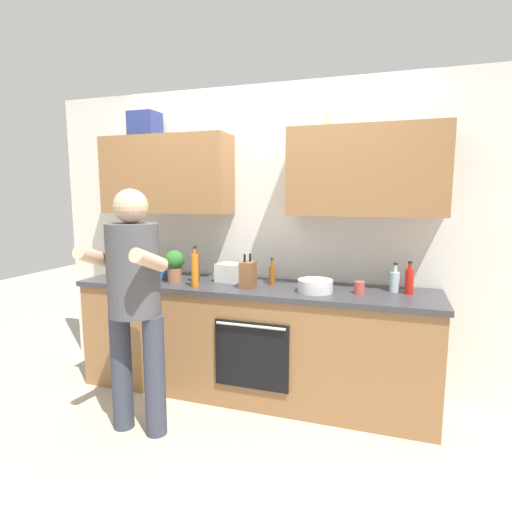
{
  "coord_description": "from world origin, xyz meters",
  "views": [
    {
      "loc": [
        1.05,
        -3.03,
        1.6
      ],
      "look_at": [
        0.07,
        -0.1,
        1.15
      ],
      "focal_mm": 29.19,
      "sensor_mm": 36.0,
      "label": 1
    }
  ],
  "objects_px": {
    "bottle_juice": "(195,270)",
    "cup_ceramic": "(359,288)",
    "bottle_oil": "(144,261)",
    "knife_block": "(247,274)",
    "mixing_bowl": "(315,286)",
    "grocery_bag_produce": "(230,272)",
    "cup_coffee": "(126,274)",
    "cup_tea": "(163,273)",
    "potted_herb": "(174,264)",
    "bottle_water": "(395,281)",
    "bottle_soy": "(146,264)",
    "person_standing": "(134,293)",
    "bottle_vinegar": "(196,267)",
    "bottle_hotsauce": "(409,281)",
    "bottle_syrup": "(272,274)"
  },
  "relations": [
    {
      "from": "bottle_juice",
      "to": "grocery_bag_produce",
      "type": "relative_size",
      "value": 1.62
    },
    {
      "from": "bottle_vinegar",
      "to": "mixing_bowl",
      "type": "height_order",
      "value": "bottle_vinegar"
    },
    {
      "from": "grocery_bag_produce",
      "to": "cup_ceramic",
      "type": "bearing_deg",
      "value": -6.05
    },
    {
      "from": "potted_herb",
      "to": "grocery_bag_produce",
      "type": "height_order",
      "value": "potted_herb"
    },
    {
      "from": "person_standing",
      "to": "bottle_vinegar",
      "type": "height_order",
      "value": "person_standing"
    },
    {
      "from": "person_standing",
      "to": "cup_ceramic",
      "type": "distance_m",
      "value": 1.57
    },
    {
      "from": "bottle_hotsauce",
      "to": "bottle_vinegar",
      "type": "bearing_deg",
      "value": -176.37
    },
    {
      "from": "person_standing",
      "to": "bottle_water",
      "type": "relative_size",
      "value": 7.67
    },
    {
      "from": "bottle_vinegar",
      "to": "bottle_oil",
      "type": "bearing_deg",
      "value": 163.59
    },
    {
      "from": "bottle_vinegar",
      "to": "grocery_bag_produce",
      "type": "relative_size",
      "value": 1.57
    },
    {
      "from": "bottle_water",
      "to": "bottle_vinegar",
      "type": "distance_m",
      "value": 1.55
    },
    {
      "from": "mixing_bowl",
      "to": "cup_coffee",
      "type": "bearing_deg",
      "value": -177.8
    },
    {
      "from": "bottle_soy",
      "to": "knife_block",
      "type": "relative_size",
      "value": 1.12
    },
    {
      "from": "bottle_oil",
      "to": "knife_block",
      "type": "height_order",
      "value": "knife_block"
    },
    {
      "from": "cup_coffee",
      "to": "mixing_bowl",
      "type": "relative_size",
      "value": 0.36
    },
    {
      "from": "bottle_soy",
      "to": "person_standing",
      "type": "bearing_deg",
      "value": -62.32
    },
    {
      "from": "bottle_juice",
      "to": "cup_tea",
      "type": "height_order",
      "value": "bottle_juice"
    },
    {
      "from": "bottle_syrup",
      "to": "cup_ceramic",
      "type": "height_order",
      "value": "bottle_syrup"
    },
    {
      "from": "cup_tea",
      "to": "mixing_bowl",
      "type": "bearing_deg",
      "value": -3.32
    },
    {
      "from": "bottle_oil",
      "to": "knife_block",
      "type": "distance_m",
      "value": 1.1
    },
    {
      "from": "grocery_bag_produce",
      "to": "mixing_bowl",
      "type": "bearing_deg",
      "value": -12.31
    },
    {
      "from": "grocery_bag_produce",
      "to": "knife_block",
      "type": "bearing_deg",
      "value": -38.41
    },
    {
      "from": "person_standing",
      "to": "cup_ceramic",
      "type": "relative_size",
      "value": 18.58
    },
    {
      "from": "cup_coffee",
      "to": "cup_tea",
      "type": "distance_m",
      "value": 0.3
    },
    {
      "from": "bottle_juice",
      "to": "mixing_bowl",
      "type": "xyz_separation_m",
      "value": [
        0.92,
        0.12,
        -0.09
      ]
    },
    {
      "from": "knife_block",
      "to": "potted_herb",
      "type": "bearing_deg",
      "value": -179.87
    },
    {
      "from": "bottle_soy",
      "to": "bottle_hotsauce",
      "type": "xyz_separation_m",
      "value": [
        2.11,
        0.1,
        -0.02
      ]
    },
    {
      "from": "person_standing",
      "to": "grocery_bag_produce",
      "type": "height_order",
      "value": "person_standing"
    },
    {
      "from": "bottle_soy",
      "to": "bottle_water",
      "type": "distance_m",
      "value": 2.02
    },
    {
      "from": "bottle_vinegar",
      "to": "mixing_bowl",
      "type": "bearing_deg",
      "value": -2.95
    },
    {
      "from": "bottle_juice",
      "to": "mixing_bowl",
      "type": "height_order",
      "value": "bottle_juice"
    },
    {
      "from": "bottle_juice",
      "to": "bottle_water",
      "type": "bearing_deg",
      "value": 12.0
    },
    {
      "from": "person_standing",
      "to": "bottle_oil",
      "type": "xyz_separation_m",
      "value": [
        -0.53,
        0.92,
        0.04
      ]
    },
    {
      "from": "mixing_bowl",
      "to": "knife_block",
      "type": "xyz_separation_m",
      "value": [
        -0.52,
        -0.01,
        0.05
      ]
    },
    {
      "from": "bottle_vinegar",
      "to": "bottle_hotsauce",
      "type": "height_order",
      "value": "bottle_vinegar"
    },
    {
      "from": "person_standing",
      "to": "cup_tea",
      "type": "bearing_deg",
      "value": 107.66
    },
    {
      "from": "grocery_bag_produce",
      "to": "potted_herb",
      "type": "bearing_deg",
      "value": -156.95
    },
    {
      "from": "bottle_water",
      "to": "knife_block",
      "type": "xyz_separation_m",
      "value": [
        -1.07,
        -0.21,
        0.02
      ]
    },
    {
      "from": "cup_coffee",
      "to": "mixing_bowl",
      "type": "xyz_separation_m",
      "value": [
        1.59,
        0.06,
        0.0
      ]
    },
    {
      "from": "bottle_juice",
      "to": "grocery_bag_produce",
      "type": "distance_m",
      "value": 0.33
    },
    {
      "from": "bottle_vinegar",
      "to": "knife_block",
      "type": "xyz_separation_m",
      "value": [
        0.47,
        -0.06,
        -0.02
      ]
    },
    {
      "from": "person_standing",
      "to": "bottle_juice",
      "type": "bearing_deg",
      "value": 74.8
    },
    {
      "from": "bottle_vinegar",
      "to": "potted_herb",
      "type": "bearing_deg",
      "value": -158.47
    },
    {
      "from": "bottle_syrup",
      "to": "bottle_vinegar",
      "type": "bearing_deg",
      "value": -170.91
    },
    {
      "from": "bottle_oil",
      "to": "bottle_juice",
      "type": "height_order",
      "value": "bottle_juice"
    },
    {
      "from": "bottle_juice",
      "to": "cup_ceramic",
      "type": "relative_size",
      "value": 3.49
    },
    {
      "from": "mixing_bowl",
      "to": "cup_ceramic",
      "type": "bearing_deg",
      "value": 9.14
    },
    {
      "from": "bottle_oil",
      "to": "cup_coffee",
      "type": "relative_size",
      "value": 2.76
    },
    {
      "from": "cup_coffee",
      "to": "grocery_bag_produce",
      "type": "distance_m",
      "value": 0.88
    },
    {
      "from": "bottle_syrup",
      "to": "knife_block",
      "type": "xyz_separation_m",
      "value": [
        -0.15,
        -0.16,
        0.02
      ]
    }
  ]
}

